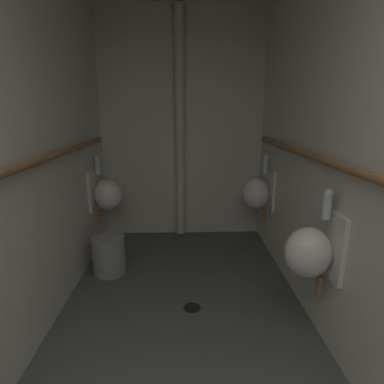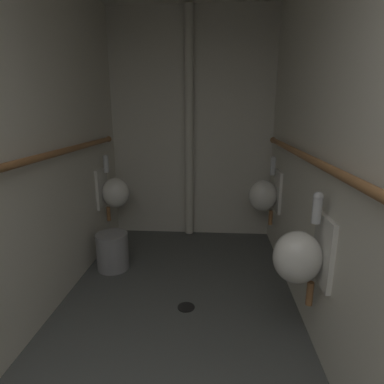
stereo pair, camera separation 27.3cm
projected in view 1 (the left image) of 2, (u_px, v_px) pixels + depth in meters
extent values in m
cube|color=#4C4F4C|center=(183.00, 350.00, 2.15)|extent=(2.07, 4.21, 0.08)
cube|color=silver|center=(4.00, 148.00, 1.77)|extent=(0.06, 4.21, 2.69)
cube|color=silver|center=(354.00, 147.00, 1.83)|extent=(0.06, 4.21, 2.69)
cube|color=silver|center=(182.00, 128.00, 3.81)|extent=(2.07, 0.06, 2.69)
ellipsoid|color=silver|center=(108.00, 195.00, 3.40)|extent=(0.30, 0.26, 0.34)
cube|color=silver|center=(93.00, 190.00, 3.38)|extent=(0.03, 0.30, 0.44)
cylinder|color=silver|center=(98.00, 167.00, 3.32)|extent=(0.06, 0.06, 0.16)
sphere|color=silver|center=(97.00, 159.00, 3.29)|extent=(0.06, 0.06, 0.06)
cylinder|color=#936038|center=(100.00, 217.00, 3.46)|extent=(0.04, 0.04, 0.16)
ellipsoid|color=silver|center=(308.00, 253.00, 2.02)|extent=(0.30, 0.26, 0.34)
cube|color=silver|center=(332.00, 245.00, 2.01)|extent=(0.03, 0.30, 0.44)
cylinder|color=silver|center=(327.00, 206.00, 1.94)|extent=(0.06, 0.06, 0.16)
sphere|color=silver|center=(328.00, 193.00, 1.92)|extent=(0.06, 0.06, 0.06)
cylinder|color=#936038|center=(319.00, 287.00, 2.09)|extent=(0.04, 0.04, 0.16)
ellipsoid|color=silver|center=(256.00, 194.00, 3.44)|extent=(0.30, 0.26, 0.34)
cube|color=silver|center=(270.00, 189.00, 3.44)|extent=(0.03, 0.30, 0.44)
cylinder|color=silver|center=(266.00, 166.00, 3.37)|extent=(0.06, 0.06, 0.16)
sphere|color=silver|center=(266.00, 158.00, 3.35)|extent=(0.06, 0.06, 0.06)
cylinder|color=#936038|center=(264.00, 215.00, 3.51)|extent=(0.04, 0.04, 0.16)
cylinder|color=#936038|center=(23.00, 166.00, 1.81)|extent=(0.05, 3.38, 0.05)
sphere|color=#936038|center=(99.00, 140.00, 3.44)|extent=(0.06, 0.06, 0.06)
cylinder|color=#936038|center=(336.00, 165.00, 1.86)|extent=(0.05, 3.38, 0.05)
sphere|color=#936038|center=(264.00, 139.00, 3.50)|extent=(0.06, 0.06, 0.06)
cylinder|color=silver|center=(180.00, 128.00, 3.70)|extent=(0.10, 0.10, 2.64)
cylinder|color=black|center=(192.00, 307.00, 2.54)|extent=(0.14, 0.14, 0.01)
cylinder|color=gray|center=(109.00, 255.00, 3.06)|extent=(0.32, 0.32, 0.37)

